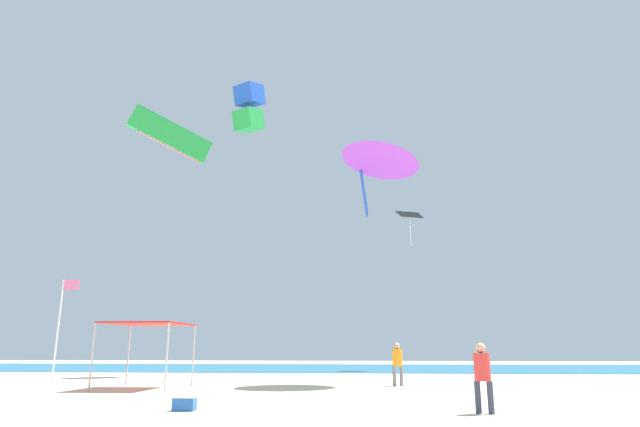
% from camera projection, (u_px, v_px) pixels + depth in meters
% --- Properties ---
extents(ground, '(110.00, 110.00, 0.10)m').
position_uv_depth(ground, '(324.00, 401.00, 16.94)').
color(ground, beige).
extents(ocean_strip, '(110.00, 20.70, 0.03)m').
position_uv_depth(ocean_strip, '(350.00, 368.00, 44.41)').
color(ocean_strip, '#1E6B93').
rests_on(ocean_strip, ground).
extents(canopy_tent, '(2.98, 3.21, 2.58)m').
position_uv_depth(canopy_tent, '(148.00, 326.00, 21.79)').
color(canopy_tent, '#B2B2B7').
rests_on(canopy_tent, ground).
extents(person_near_tent, '(0.44, 0.40, 1.70)m').
position_uv_depth(person_near_tent, '(482.00, 372.00, 13.26)').
color(person_near_tent, '#33384C').
rests_on(person_near_tent, ground).
extents(person_leftmost, '(0.47, 0.43, 1.80)m').
position_uv_depth(person_leftmost, '(397.00, 361.00, 22.99)').
color(person_leftmost, slate).
rests_on(person_leftmost, ground).
extents(banner_flag, '(0.61, 0.06, 3.94)m').
position_uv_depth(banner_flag, '(60.00, 325.00, 18.60)').
color(banner_flag, silver).
rests_on(banner_flag, ground).
extents(cooler_box, '(0.57, 0.37, 0.35)m').
position_uv_depth(cooler_box, '(185.00, 404.00, 13.70)').
color(cooler_box, blue).
rests_on(cooler_box, ground).
extents(kite_box_blue, '(2.25, 2.37, 3.65)m').
position_uv_depth(kite_box_blue, '(249.00, 108.00, 37.40)').
color(kite_box_blue, blue).
extents(kite_parafoil_green, '(4.60, 3.01, 3.14)m').
position_uv_depth(kite_parafoil_green, '(170.00, 135.00, 32.48)').
color(kite_parafoil_green, green).
extents(kite_delta_purple, '(5.50, 5.48, 3.63)m').
position_uv_depth(kite_delta_purple, '(381.00, 155.00, 26.79)').
color(kite_delta_purple, purple).
extents(kite_diamond_black, '(2.33, 2.34, 2.68)m').
position_uv_depth(kite_diamond_black, '(410.00, 216.00, 42.22)').
color(kite_diamond_black, black).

